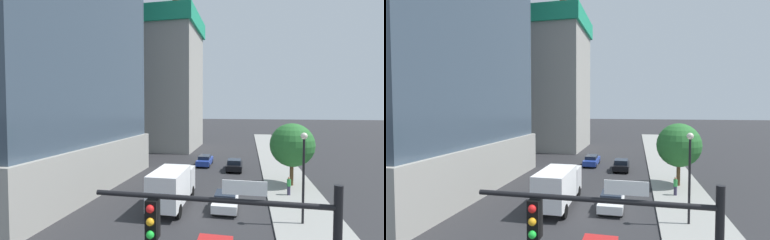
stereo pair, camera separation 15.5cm
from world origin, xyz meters
TOP-DOWN VIEW (x-y plane):
  - sidewalk at (7.52, 20.00)m, footprint 4.80×120.00m
  - construction_building at (-13.89, 48.76)m, footprint 18.80×15.03m
  - street_lamp at (7.06, 15.59)m, footprint 0.44×0.44m
  - street_tree at (7.72, 25.12)m, footprint 4.31×4.31m
  - car_blue at (-2.35, 33.60)m, footprint 1.77×4.64m
  - car_black at (1.79, 31.22)m, footprint 1.90×4.41m
  - car_white at (1.79, 17.61)m, footprint 1.84×4.03m
  - box_truck at (-2.35, 17.15)m, footprint 2.28×6.77m
  - pedestrian_green_shirt at (7.02, 21.79)m, footprint 0.34×0.34m

SIDE VIEW (x-z plane):
  - sidewalk at x=7.52m, z-range 0.00..0.15m
  - car_white at x=1.79m, z-range 0.00..1.36m
  - car_blue at x=-2.35m, z-range 0.01..1.41m
  - car_black at x=1.79m, z-range -0.01..1.47m
  - pedestrian_green_shirt at x=7.02m, z-range 0.16..1.76m
  - box_truck at x=-2.35m, z-range 0.20..3.34m
  - street_lamp at x=7.06m, z-range 1.06..7.13m
  - street_tree at x=7.72m, z-range 1.08..7.26m
  - construction_building at x=-13.89m, z-range -3.44..31.75m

